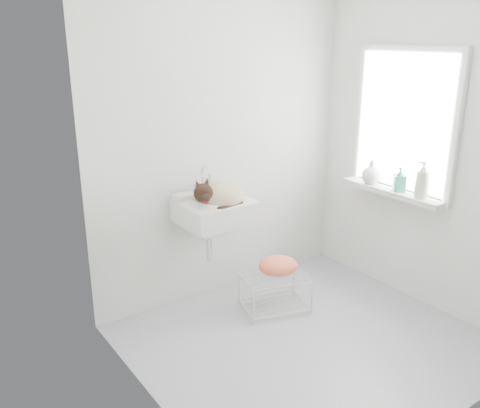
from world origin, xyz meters
TOP-DOWN VIEW (x-y plane):
  - floor at (0.00, 0.00)m, footprint 2.20×2.00m
  - back_wall at (0.00, 1.00)m, footprint 2.20×0.02m
  - right_wall at (1.10, 0.00)m, footprint 0.02×2.00m
  - left_wall at (-1.10, 0.00)m, footprint 0.02×2.00m
  - window_glass at (1.09, 0.20)m, footprint 0.01×0.80m
  - window_frame at (1.07, 0.20)m, footprint 0.04×0.90m
  - windowsill at (1.01, 0.20)m, footprint 0.16×0.88m
  - sink at (-0.25, 0.74)m, footprint 0.49×0.43m
  - faucet at (-0.25, 0.92)m, footprint 0.18×0.13m
  - cat at (-0.24, 0.72)m, footprint 0.43×0.36m
  - wire_rack at (0.09, 0.46)m, footprint 0.53×0.44m
  - towel at (0.14, 0.49)m, footprint 0.35×0.29m
  - bottle_a at (1.00, -0.06)m, footprint 0.12×0.12m
  - bottle_b at (1.00, 0.13)m, footprint 0.12×0.12m
  - bottle_c at (1.00, 0.41)m, footprint 0.16×0.16m

SIDE VIEW (x-z plane):
  - floor at x=0.00m, z-range -0.01..0.01m
  - wire_rack at x=0.09m, z-range 0.01..0.29m
  - towel at x=0.14m, z-range 0.24..0.36m
  - windowsill at x=1.01m, z-range 0.81..0.85m
  - sink at x=-0.25m, z-range 0.75..0.95m
  - bottle_a at x=1.00m, z-range 0.74..0.96m
  - bottle_b at x=1.00m, z-range 0.76..0.94m
  - bottle_c at x=1.00m, z-range 0.76..0.94m
  - cat at x=-0.24m, z-range 0.76..1.01m
  - faucet at x=-0.25m, z-range 0.90..1.08m
  - back_wall at x=0.00m, z-range 0.00..2.50m
  - right_wall at x=1.10m, z-range 0.00..2.50m
  - left_wall at x=-1.10m, z-range 0.00..2.50m
  - window_glass at x=1.09m, z-range 0.85..1.85m
  - window_frame at x=1.07m, z-range 0.80..1.90m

